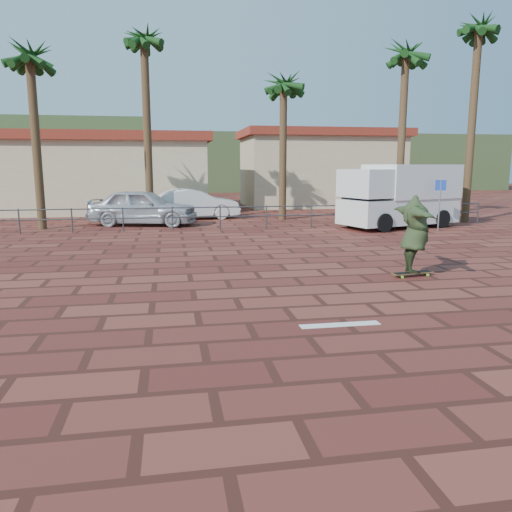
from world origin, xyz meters
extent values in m
plane|color=brown|center=(0.00, 0.00, 0.00)|extent=(120.00, 120.00, 0.00)
cube|color=white|center=(0.70, -1.20, 0.00)|extent=(1.40, 0.22, 0.01)
cylinder|color=#47494F|center=(-8.00, 12.00, 0.50)|extent=(0.06, 0.06, 1.00)
cylinder|color=#47494F|center=(-6.00, 12.00, 0.50)|extent=(0.06, 0.06, 1.00)
cylinder|color=#47494F|center=(-4.00, 12.00, 0.50)|extent=(0.06, 0.06, 1.00)
cylinder|color=#47494F|center=(-2.00, 12.00, 0.50)|extent=(0.06, 0.06, 1.00)
cylinder|color=#47494F|center=(0.00, 12.00, 0.50)|extent=(0.06, 0.06, 1.00)
cylinder|color=#47494F|center=(2.00, 12.00, 0.50)|extent=(0.06, 0.06, 1.00)
cylinder|color=#47494F|center=(4.00, 12.00, 0.50)|extent=(0.06, 0.06, 1.00)
cylinder|color=#47494F|center=(6.00, 12.00, 0.50)|extent=(0.06, 0.06, 1.00)
cylinder|color=#47494F|center=(8.00, 12.00, 0.50)|extent=(0.06, 0.06, 1.00)
cylinder|color=#47494F|center=(10.00, 12.00, 0.50)|extent=(0.06, 0.06, 1.00)
cylinder|color=#47494F|center=(12.00, 12.00, 0.50)|extent=(0.06, 0.06, 1.00)
cylinder|color=#47494F|center=(0.00, 12.00, 0.95)|extent=(24.00, 0.05, 0.05)
cylinder|color=#47494F|center=(0.00, 12.00, 0.55)|extent=(24.00, 0.05, 0.05)
cylinder|color=brown|center=(-7.50, 13.50, 3.50)|extent=(0.36, 0.36, 7.00)
sphere|color=#164418|center=(-7.50, 13.50, 7.05)|extent=(2.40, 2.40, 2.40)
cylinder|color=brown|center=(-3.00, 15.00, 4.10)|extent=(0.36, 0.36, 8.20)
sphere|color=#164418|center=(-3.00, 15.00, 8.25)|extent=(2.40, 2.40, 2.40)
cylinder|color=brown|center=(3.50, 15.50, 3.25)|extent=(0.36, 0.36, 6.50)
sphere|color=#164418|center=(3.50, 15.50, 6.55)|extent=(2.40, 2.40, 2.40)
cylinder|color=brown|center=(9.00, 14.00, 3.90)|extent=(0.36, 0.36, 7.80)
sphere|color=#164418|center=(9.00, 14.00, 7.85)|extent=(2.40, 2.40, 2.40)
cylinder|color=brown|center=(12.00, 13.00, 4.40)|extent=(0.36, 0.36, 8.80)
sphere|color=#164418|center=(12.00, 13.00, 8.85)|extent=(2.40, 2.40, 2.40)
cube|color=beige|center=(-6.00, 22.00, 2.00)|extent=(12.00, 7.00, 4.00)
cube|color=maroon|center=(-6.00, 22.00, 4.25)|extent=(12.60, 7.60, 0.50)
cube|color=beige|center=(8.00, 24.00, 2.25)|extent=(10.00, 6.00, 4.50)
cube|color=maroon|center=(8.00, 24.00, 4.75)|extent=(10.60, 6.60, 0.50)
cube|color=#384C28|center=(0.00, 50.00, 3.00)|extent=(70.00, 18.00, 6.00)
cube|color=olive|center=(3.72, 2.11, 0.09)|extent=(1.10, 0.42, 0.02)
cube|color=black|center=(3.72, 2.11, 0.10)|extent=(1.06, 0.39, 0.00)
cube|color=silver|center=(3.35, 2.04, 0.06)|extent=(0.09, 0.18, 0.03)
cube|color=silver|center=(4.08, 2.17, 0.06)|extent=(0.09, 0.18, 0.03)
cylinder|color=#89F734|center=(3.37, 1.94, 0.03)|extent=(0.07, 0.04, 0.07)
cylinder|color=#89F734|center=(3.33, 2.15, 0.03)|extent=(0.07, 0.04, 0.07)
cylinder|color=#89F734|center=(4.10, 2.07, 0.03)|extent=(0.07, 0.04, 0.07)
cylinder|color=#89F734|center=(4.07, 2.28, 0.03)|extent=(0.07, 0.04, 0.07)
imported|color=#2C3B20|center=(3.72, 2.11, 1.05)|extent=(0.88, 2.38, 1.89)
cube|color=silver|center=(7.81, 11.50, 0.73)|extent=(5.66, 3.65, 1.07)
cube|color=silver|center=(8.46, 11.71, 1.99)|extent=(4.39, 3.32, 1.46)
cube|color=silver|center=(6.05, 10.93, 1.95)|extent=(2.14, 2.52, 1.17)
cube|color=black|center=(5.45, 10.74, 1.51)|extent=(0.56, 1.59, 0.63)
cylinder|color=black|center=(6.46, 9.99, 0.39)|extent=(0.82, 0.50, 0.78)
cylinder|color=black|center=(5.83, 11.94, 0.39)|extent=(0.82, 0.50, 0.78)
cylinder|color=black|center=(9.61, 11.01, 0.39)|extent=(0.82, 0.50, 0.78)
cylinder|color=black|center=(8.98, 12.95, 0.39)|extent=(0.82, 0.50, 0.78)
imported|color=#B8BBC0|center=(-3.28, 14.16, 0.83)|extent=(5.18, 3.11, 1.65)
imported|color=white|center=(-0.93, 16.50, 0.76)|extent=(4.81, 2.30, 1.52)
cylinder|color=gray|center=(8.88, 10.00, 1.04)|extent=(0.06, 0.06, 2.08)
cube|color=#193FB2|center=(8.88, 10.00, 1.89)|extent=(0.41, 0.17, 0.42)
camera|label=1|loc=(-2.12, -9.00, 2.68)|focal=35.00mm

